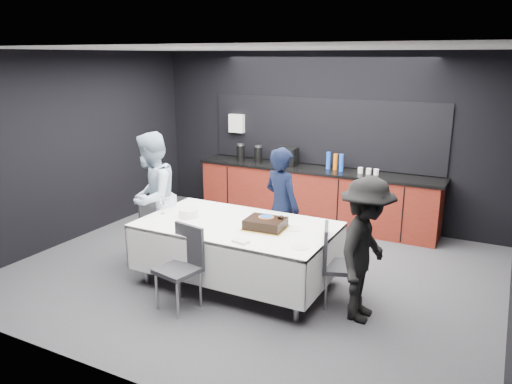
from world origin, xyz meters
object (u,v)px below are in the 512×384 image
chair_right (335,260)px  person_center (282,207)px  cake_assembly (266,223)px  champagne_flute (162,202)px  plate_stack (189,213)px  chair_near (183,261)px  party_table (237,234)px  chair_left (150,225)px  person_left (152,198)px  person_right (365,250)px

chair_right → person_center: bearing=143.6°
cake_assembly → champagne_flute: bearing=-175.8°
plate_stack → cake_assembly: bearing=3.1°
chair_near → person_center: 1.64m
party_table → chair_right: chair_right is taller
plate_stack → chair_near: 0.86m
chair_near → person_center: size_ratio=0.58×
chair_left → chair_near: bearing=-35.9°
plate_stack → champagne_flute: champagne_flute is taller
champagne_flute → chair_right: champagne_flute is taller
chair_left → person_left: 0.36m
chair_left → chair_near: (1.10, -0.80, 0.00)m
party_table → chair_right: bearing=2.7°
cake_assembly → person_center: size_ratio=0.31×
chair_right → person_left: 2.63m
plate_stack → chair_left: bearing=172.4°
champagne_flute → person_left: size_ratio=0.13×
chair_left → champagne_flute: bearing=-23.3°
party_table → chair_left: size_ratio=2.51×
champagne_flute → person_left: bearing=146.6°
person_left → cake_assembly: bearing=70.0°
party_table → cake_assembly: size_ratio=4.63×
champagne_flute → chair_left: (-0.33, 0.14, -0.40)m
party_table → chair_left: (-1.36, 0.04, -0.11)m
person_center → person_left: 1.74m
cake_assembly → chair_left: bearing=178.8°
cake_assembly → person_left: size_ratio=0.28×
party_table → plate_stack: plate_stack is taller
chair_left → chair_right: 2.58m
party_table → chair_right: 1.23m
party_table → person_left: 1.41m
champagne_flute → person_left: person_left is taller
party_table → champagne_flute: (-1.03, -0.10, 0.30)m
cake_assembly → chair_right: size_ratio=0.54×
cake_assembly → person_right: person_right is taller
chair_left → person_right: size_ratio=0.60×
plate_stack → person_right: bearing=-1.3°
cake_assembly → chair_left: size_ratio=0.54×
party_table → chair_right: size_ratio=2.51×
plate_stack → person_right: 2.26m
cake_assembly → chair_near: (-0.64, -0.76, -0.31)m
chair_right → chair_near: same height
champagne_flute → person_left: 0.43m
person_left → chair_near: bearing=35.9°
chair_left → person_center: 1.78m
chair_near → person_center: person_center is taller
chair_right → person_right: bearing=-23.4°
person_center → person_right: (1.36, -0.89, -0.02)m
chair_left → person_left: (-0.02, 0.09, 0.35)m
cake_assembly → chair_right: cake_assembly is taller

